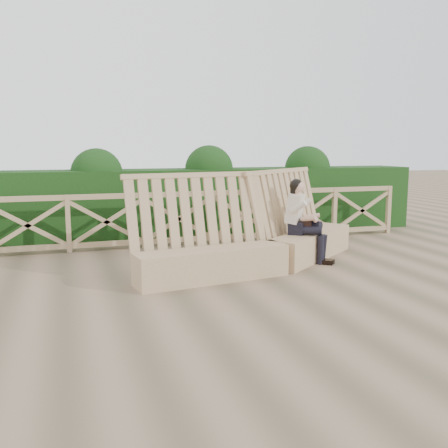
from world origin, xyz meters
name	(u,v)px	position (x,y,z in m)	size (l,w,h in m)	color
ground	(235,292)	(0.00, 0.00, 0.00)	(60.00, 60.00, 0.00)	brown
bench	(262,243)	(0.91, 1.23, 0.41)	(4.44, 2.44, 1.62)	#9E7A5A
woman	(302,217)	(1.72, 1.42, 0.78)	(0.82, 0.79, 1.45)	black
guardrail	(179,219)	(0.00, 3.50, 0.55)	(10.10, 0.09, 1.10)	#978258
hedge	(167,203)	(0.00, 4.70, 0.75)	(12.00, 1.20, 1.50)	black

